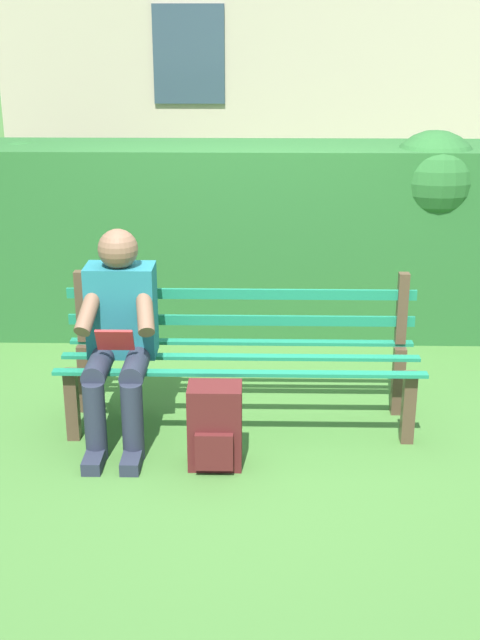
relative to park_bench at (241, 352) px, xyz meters
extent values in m
plane|color=#3D6B2D|center=(0.00, 0.07, -0.43)|extent=(60.00, 60.00, 0.00)
cube|color=#4C3828|center=(-0.94, 0.25, -0.22)|extent=(0.07, 0.07, 0.42)
cube|color=#4C3828|center=(0.94, 0.25, -0.22)|extent=(0.07, 0.07, 0.42)
cube|color=#4C3828|center=(-0.94, -0.11, -0.22)|extent=(0.07, 0.07, 0.42)
cube|color=#4C3828|center=(0.94, -0.11, -0.22)|extent=(0.07, 0.07, 0.42)
cube|color=#197251|center=(0.00, -0.16, 0.00)|extent=(2.03, 0.06, 0.02)
cube|color=#197251|center=(0.00, 0.07, 0.00)|extent=(2.03, 0.06, 0.02)
cube|color=#197251|center=(0.00, 0.30, 0.00)|extent=(2.03, 0.06, 0.02)
cube|color=#4C3828|center=(-0.94, -0.15, 0.23)|extent=(0.06, 0.06, 0.43)
cube|color=#4C3828|center=(0.94, -0.15, 0.23)|extent=(0.06, 0.06, 0.43)
cube|color=#197251|center=(0.00, -0.15, 0.14)|extent=(2.03, 0.02, 0.06)
cube|color=#197251|center=(0.00, -0.15, 0.31)|extent=(2.03, 0.02, 0.06)
cube|color=#1E6672|center=(0.67, 0.05, 0.27)|extent=(0.38, 0.22, 0.52)
sphere|color=brown|center=(0.67, 0.07, 0.63)|extent=(0.22, 0.22, 0.22)
cylinder|color=#232838|center=(0.57, 0.26, 0.03)|extent=(0.13, 0.42, 0.13)
cylinder|color=#232838|center=(0.77, 0.26, 0.03)|extent=(0.13, 0.42, 0.13)
cylinder|color=#232838|center=(0.57, 0.47, -0.21)|extent=(0.12, 0.12, 0.44)
cylinder|color=#232838|center=(0.77, 0.47, -0.21)|extent=(0.12, 0.12, 0.44)
cube|color=#232838|center=(0.57, 0.55, -0.39)|extent=(0.10, 0.24, 0.07)
cube|color=#232838|center=(0.77, 0.55, -0.39)|extent=(0.10, 0.24, 0.07)
cylinder|color=brown|center=(0.52, 0.19, 0.33)|extent=(0.14, 0.32, 0.26)
cylinder|color=brown|center=(0.82, 0.19, 0.33)|extent=(0.14, 0.32, 0.26)
cube|color=#B22626|center=(0.67, 0.31, 0.19)|extent=(0.20, 0.07, 0.13)
cube|color=#265B28|center=(0.29, -1.57, 0.27)|extent=(5.41, 0.74, 1.39)
sphere|color=#265B28|center=(-1.34, -1.46, 0.75)|extent=(0.66, 0.66, 0.66)
sphere|color=#265B28|center=(1.64, -1.65, 0.68)|extent=(0.59, 0.59, 0.59)
cube|color=#334756|center=(0.78, -6.48, 1.39)|extent=(0.90, 0.04, 1.20)
cube|color=#4C1919|center=(0.12, 0.53, -0.20)|extent=(0.28, 0.19, 0.46)
cube|color=#4C1919|center=(0.12, 0.64, -0.29)|extent=(0.20, 0.04, 0.20)
cylinder|color=#4C1919|center=(0.04, 0.42, -0.18)|extent=(0.04, 0.04, 0.27)
cylinder|color=#4C1919|center=(0.21, 0.42, -0.18)|extent=(0.04, 0.04, 0.27)
camera|label=1|loc=(-0.09, 4.41, 1.80)|focal=46.52mm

